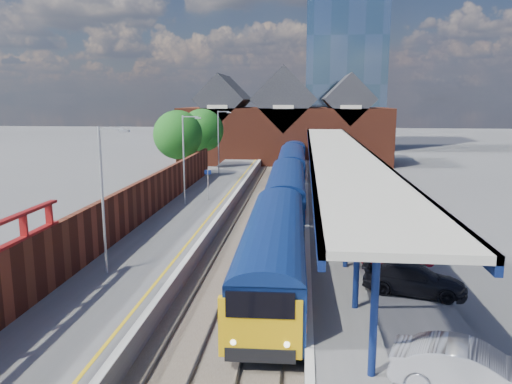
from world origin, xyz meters
TOP-DOWN VIEW (x-y plane):
  - ground at (0.00, 30.00)m, footprint 240.00×240.00m
  - ballast_bed at (0.00, 20.00)m, footprint 6.00×76.00m
  - rails at (0.00, 20.00)m, footprint 4.51×76.00m
  - left_platform at (-5.50, 20.00)m, footprint 5.00×76.00m
  - right_platform at (6.00, 20.00)m, footprint 6.00×76.00m
  - coping_left at (-3.15, 20.00)m, footprint 0.30×76.00m
  - coping_right at (3.15, 20.00)m, footprint 0.30×76.00m
  - yellow_line at (-3.75, 20.00)m, footprint 0.14×76.00m
  - train at (1.49, 32.13)m, footprint 3.07×65.94m
  - canopy at (5.48, 21.95)m, footprint 4.50×52.00m
  - lamp_post_b at (-6.36, 6.00)m, footprint 1.48×0.18m
  - lamp_post_c at (-6.36, 22.00)m, footprint 1.48×0.18m
  - lamp_post_d at (-6.36, 38.00)m, footprint 1.48×0.18m
  - platform_sign at (-5.00, 24.00)m, footprint 0.55×0.08m
  - brick_wall at (-8.10, 13.54)m, footprint 0.35×50.00m
  - station_building at (0.00, 58.00)m, footprint 30.00×12.12m
  - glass_tower at (10.00, 80.00)m, footprint 14.20×14.20m
  - tree_near at (-10.35, 35.91)m, footprint 5.20×5.20m
  - tree_far at (-9.35, 43.91)m, footprint 5.20×5.20m
  - parked_car_red at (7.69, 8.64)m, footprint 4.45×2.84m
  - parked_car_silver at (7.62, -2.68)m, footprint 4.58×2.81m
  - parked_car_dark at (7.66, 4.77)m, footprint 4.61×2.82m
  - parked_car_blue at (8.01, 22.51)m, footprint 4.47×2.17m

SIDE VIEW (x-z plane):
  - ground at x=0.00m, z-range 0.00..0.00m
  - ballast_bed at x=0.00m, z-range 0.00..0.06m
  - rails at x=0.00m, z-range 0.05..0.19m
  - left_platform at x=-5.50m, z-range 0.00..1.00m
  - right_platform at x=6.00m, z-range 0.00..1.00m
  - yellow_line at x=-3.75m, z-range 1.00..1.01m
  - coping_left at x=-3.15m, z-range 1.00..1.05m
  - coping_right at x=3.15m, z-range 1.00..1.05m
  - parked_car_blue at x=8.01m, z-range 1.00..2.22m
  - parked_car_dark at x=7.66m, z-range 1.00..2.25m
  - parked_car_red at x=7.69m, z-range 1.00..2.41m
  - parked_car_silver at x=7.62m, z-range 1.00..2.42m
  - train at x=1.49m, z-range 0.40..3.85m
  - brick_wall at x=-8.10m, z-range 0.52..4.38m
  - platform_sign at x=-5.00m, z-range 1.44..3.94m
  - lamp_post_b at x=-6.36m, z-range 1.49..8.49m
  - lamp_post_c at x=-6.36m, z-range 1.49..8.49m
  - lamp_post_d at x=-6.36m, z-range 1.49..8.49m
  - canopy at x=5.48m, z-range 3.01..7.49m
  - tree_near at x=-10.35m, z-range 1.30..9.40m
  - tree_far at x=-9.35m, z-range 1.30..9.40m
  - station_building at x=0.00m, z-range -1.44..12.34m
  - glass_tower at x=10.00m, z-range 0.05..40.35m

